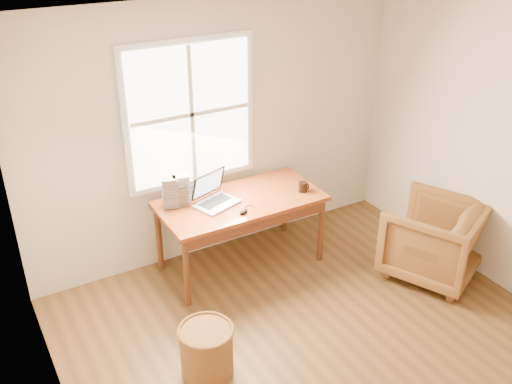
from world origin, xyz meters
TOP-DOWN VIEW (x-y plane):
  - room_shell at (-0.02, 0.16)m, footprint 4.04×4.54m
  - desk at (0.00, 1.80)m, footprint 1.60×0.80m
  - armchair at (1.55, 0.73)m, footprint 1.11×1.12m
  - wicker_stool at (-0.95, 0.62)m, footprint 0.44×0.44m
  - laptop at (-0.25, 1.81)m, footprint 0.56×0.57m
  - mouse at (-0.11, 1.54)m, footprint 0.11×0.09m
  - coffee_mug at (0.62, 1.63)m, footprint 0.11×0.11m
  - cd_stack_a at (-0.52, 2.01)m, footprint 0.17×0.16m
  - cd_stack_b at (-0.56, 1.99)m, footprint 0.16×0.14m
  - cd_stack_c at (-0.64, 2.00)m, footprint 0.17×0.16m
  - cd_stack_d at (-0.44, 2.12)m, footprint 0.17×0.16m

SIDE VIEW (x-z plane):
  - wicker_stool at x=-0.95m, z-range 0.00..0.41m
  - armchair at x=1.55m, z-range 0.00..0.77m
  - desk at x=0.00m, z-range 0.71..0.75m
  - mouse at x=-0.11m, z-range 0.75..0.78m
  - coffee_mug at x=0.62m, z-range 0.75..0.85m
  - cd_stack_d at x=-0.44m, z-range 0.75..0.92m
  - cd_stack_b at x=-0.56m, z-range 0.75..0.97m
  - cd_stack_a at x=-0.52m, z-range 0.75..1.05m
  - cd_stack_c at x=-0.64m, z-range 0.75..1.05m
  - laptop at x=-0.25m, z-range 0.75..1.07m
  - room_shell at x=-0.02m, z-range 0.00..2.64m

